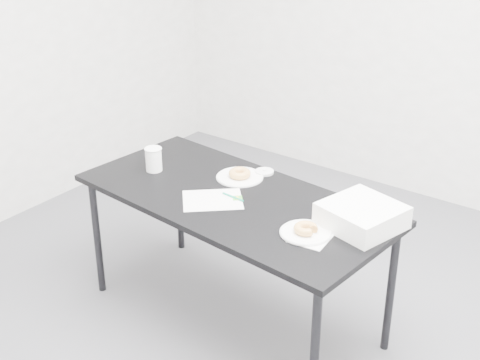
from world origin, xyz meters
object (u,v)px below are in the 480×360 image
Objects in this scene: coffee_cup at (154,159)px; plate_far at (240,177)px; table at (234,206)px; donut_far at (240,173)px; bakery_box at (362,216)px; plate_near at (306,233)px; pen at (233,197)px; scorecard at (213,200)px; donut_near at (306,228)px.

plate_far is at bearing 24.96° from coffee_cup.
donut_far is (-0.10, 0.19, 0.08)m from table.
table is 0.65m from bakery_box.
pen is at bearing 169.52° from plate_near.
table is 0.22m from plate_far.
donut_far is at bearing 123.26° from pen.
plate_near is (0.53, -0.01, 0.00)m from scorecard.
plate_near is at bearing -5.68° from pen.
coffee_cup is (-0.42, -0.19, 0.06)m from plate_far.
coffee_cup is (-0.52, -0.01, 0.12)m from table.
plate_near is 0.64m from plate_far.
scorecard is (-0.06, -0.09, 0.06)m from table.
donut_far is at bearing -172.11° from bakery_box.
donut_near is at bearing -26.86° from plate_far.
donut_near is at bearing 0.00° from plate_near.
bakery_box reaches higher than table.
plate_near is (0.46, -0.09, -0.00)m from pen.
table is at bearing 117.10° from pen.
coffee_cup is (-0.46, 0.08, 0.06)m from scorecard.
pen is 0.23m from donut_far.
bakery_box is (0.73, -0.08, 0.03)m from donut_far.
donut_near is 0.34× the size of bakery_box.
coffee_cup is at bearing -155.04° from donut_far.
scorecard is 1.24× the size of plate_near.
donut_near reaches higher than plate_near.
donut_near is at bearing -5.54° from coffee_cup.
coffee_cup is (-0.99, 0.10, 0.06)m from plate_near.
donut_near reaches higher than plate_far.
donut_near is 0.26m from bakery_box.
plate_near is at bearing -113.77° from bakery_box.
scorecard is at bearing -118.76° from table.
donut_far reaches higher than pen.
scorecard is 0.10m from pen.
scorecard is 2.48× the size of donut_far.
donut_near is at bearing 46.63° from scorecard.
coffee_cup is at bearing 174.46° from plate_near.
donut_near reaches higher than table.
scorecard is at bearing 178.83° from plate_near.
donut_near is at bearing -113.77° from bakery_box.
bakery_box is at bearing 51.98° from plate_near.
table is 6.71× the size of plate_far.
scorecard reaches higher than table.
plate_far reaches higher than table.
plate_near is (0.47, -0.10, 0.06)m from table.
pen reaches higher than scorecard.
plate_far is 1.90× the size of coffee_cup.
donut_far is at bearing 24.96° from coffee_cup.
plate_far reaches higher than scorecard.
donut_far is at bearing 153.14° from donut_near.
donut_near reaches higher than scorecard.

